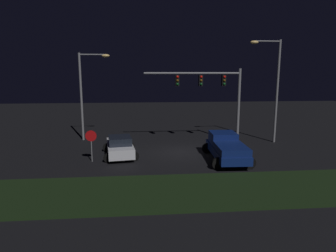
% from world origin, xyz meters
% --- Properties ---
extents(ground_plane, '(80.00, 80.00, 0.00)m').
position_xyz_m(ground_plane, '(0.00, 0.00, 0.00)').
color(ground_plane, black).
extents(grass_median, '(22.52, 4.85, 0.10)m').
position_xyz_m(grass_median, '(0.00, -7.92, 0.05)').
color(grass_median, black).
rests_on(grass_median, ground_plane).
extents(pickup_truck, '(3.02, 5.48, 1.80)m').
position_xyz_m(pickup_truck, '(2.99, -2.48, 1.00)').
color(pickup_truck, navy).
rests_on(pickup_truck, ground_plane).
extents(car_sedan, '(2.88, 4.61, 1.51)m').
position_xyz_m(car_sedan, '(-4.61, -0.80, 0.74)').
color(car_sedan, silver).
rests_on(car_sedan, ground_plane).
extents(traffic_signal_gantry, '(8.32, 0.56, 6.50)m').
position_xyz_m(traffic_signal_gantry, '(3.03, 2.52, 4.90)').
color(traffic_signal_gantry, slate).
rests_on(traffic_signal_gantry, ground_plane).
extents(street_lamp_left, '(2.76, 0.44, 7.88)m').
position_xyz_m(street_lamp_left, '(-7.81, 4.93, 5.00)').
color(street_lamp_left, slate).
rests_on(street_lamp_left, ground_plane).
extents(street_lamp_right, '(2.72, 0.44, 8.92)m').
position_xyz_m(street_lamp_right, '(8.36, 2.51, 5.56)').
color(street_lamp_right, slate).
rests_on(street_lamp_right, ground_plane).
extents(stop_sign, '(0.76, 0.08, 2.23)m').
position_xyz_m(stop_sign, '(-6.46, -2.11, 1.56)').
color(stop_sign, slate).
rests_on(stop_sign, ground_plane).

